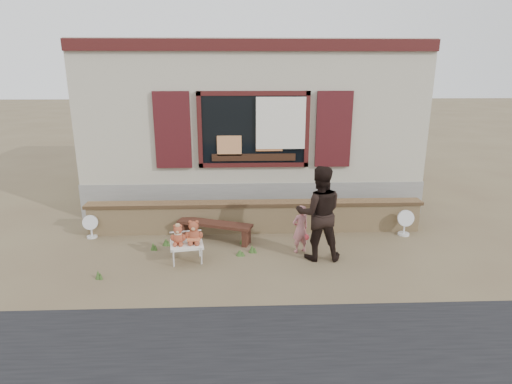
{
  "coord_description": "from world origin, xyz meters",
  "views": [
    {
      "loc": [
        -0.32,
        -7.59,
        3.42
      ],
      "look_at": [
        0.0,
        0.6,
        1.0
      ],
      "focal_mm": 30.0,
      "sensor_mm": 36.0,
      "label": 1
    }
  ],
  "objects_px": {
    "child": "(300,229)",
    "teddy_bear_right": "(194,231)",
    "bench": "(215,227)",
    "teddy_bear_left": "(178,234)",
    "adult": "(319,213)",
    "folding_chair": "(187,245)"
  },
  "relations": [
    {
      "from": "bench",
      "to": "folding_chair",
      "type": "relative_size",
      "value": 2.37
    },
    {
      "from": "child",
      "to": "adult",
      "type": "bearing_deg",
      "value": 112.74
    },
    {
      "from": "bench",
      "to": "teddy_bear_left",
      "type": "relative_size",
      "value": 4.13
    },
    {
      "from": "teddy_bear_left",
      "to": "child",
      "type": "xyz_separation_m",
      "value": [
        2.24,
        0.37,
        -0.08
      ]
    },
    {
      "from": "teddy_bear_right",
      "to": "adult",
      "type": "distance_m",
      "value": 2.27
    },
    {
      "from": "adult",
      "to": "bench",
      "type": "bearing_deg",
      "value": -22.32
    },
    {
      "from": "teddy_bear_right",
      "to": "child",
      "type": "distance_m",
      "value": 1.99
    },
    {
      "from": "folding_chair",
      "to": "teddy_bear_right",
      "type": "xyz_separation_m",
      "value": [
        0.14,
        0.02,
        0.25
      ]
    },
    {
      "from": "folding_chair",
      "to": "teddy_bear_right",
      "type": "distance_m",
      "value": 0.29
    },
    {
      "from": "adult",
      "to": "teddy_bear_left",
      "type": "bearing_deg",
      "value": 4.1
    },
    {
      "from": "teddy_bear_left",
      "to": "adult",
      "type": "height_order",
      "value": "adult"
    },
    {
      "from": "child",
      "to": "teddy_bear_right",
      "type": "bearing_deg",
      "value": -14.02
    },
    {
      "from": "teddy_bear_left",
      "to": "bench",
      "type": "bearing_deg",
      "value": 48.63
    },
    {
      "from": "folding_chair",
      "to": "adult",
      "type": "distance_m",
      "value": 2.46
    },
    {
      "from": "bench",
      "to": "teddy_bear_right",
      "type": "height_order",
      "value": "teddy_bear_right"
    },
    {
      "from": "folding_chair",
      "to": "child",
      "type": "distance_m",
      "value": 2.14
    },
    {
      "from": "folding_chair",
      "to": "adult",
      "type": "height_order",
      "value": "adult"
    },
    {
      "from": "bench",
      "to": "teddy_bear_right",
      "type": "xyz_separation_m",
      "value": [
        -0.32,
        -0.92,
        0.29
      ]
    },
    {
      "from": "bench",
      "to": "teddy_bear_left",
      "type": "distance_m",
      "value": 1.16
    },
    {
      "from": "adult",
      "to": "teddy_bear_right",
      "type": "bearing_deg",
      "value": 3.13
    },
    {
      "from": "child",
      "to": "teddy_bear_left",
      "type": "bearing_deg",
      "value": -13.93
    },
    {
      "from": "bench",
      "to": "teddy_bear_left",
      "type": "bearing_deg",
      "value": -101.37
    }
  ]
}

